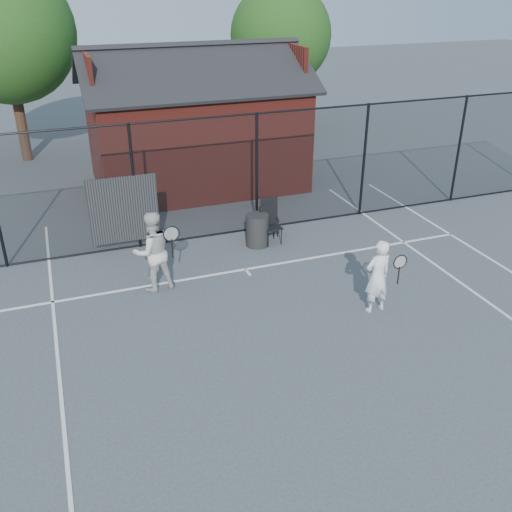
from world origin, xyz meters
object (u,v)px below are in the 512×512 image
object	(u,v)px
player_front	(378,276)
waste_bin	(257,230)
chair_right	(271,226)
clubhouse	(196,132)
player_back	(153,252)
chair_left	(270,218)

from	to	relation	value
player_front	waste_bin	bearing A→B (deg)	107.62
player_front	chair_right	xyz separation A→B (m)	(-0.77, 3.58, -0.30)
clubhouse	player_back	world-z (taller)	clubhouse
chair_right	clubhouse	bearing A→B (deg)	88.40
chair_right	waste_bin	size ratio (longest dim) A/B	1.16
player_front	clubhouse	bearing A→B (deg)	98.82
clubhouse	player_front	xyz separation A→B (m)	(1.32, -8.48, -0.85)
chair_right	waste_bin	distance (m)	0.37
chair_left	chair_right	world-z (taller)	chair_right
player_back	clubhouse	bearing A→B (deg)	67.50
clubhouse	chair_right	size ratio (longest dim) A/B	7.12
player_front	player_back	bearing A→B (deg)	148.93
player_back	chair_left	world-z (taller)	player_back
player_front	player_back	xyz separation A→B (m)	(-3.86, 2.33, 0.10)
player_back	chair_left	xyz separation A→B (m)	(3.25, 1.75, -0.41)
chair_left	player_front	bearing A→B (deg)	-67.42
player_back	player_front	bearing A→B (deg)	-31.07
clubhouse	chair_left	size ratio (longest dim) A/B	7.25
player_back	chair_right	world-z (taller)	player_back
chair_left	chair_right	xyz separation A→B (m)	(-0.16, -0.50, 0.01)
player_back	waste_bin	bearing A→B (deg)	24.62
clubhouse	player_front	world-z (taller)	clubhouse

